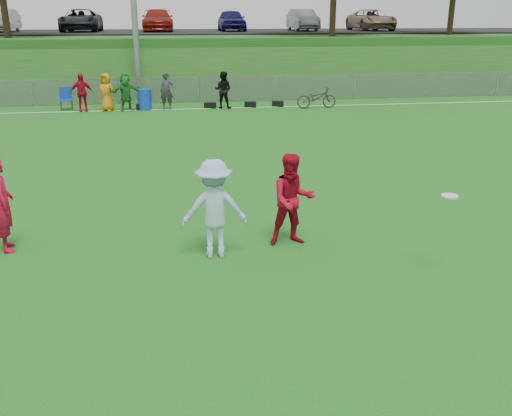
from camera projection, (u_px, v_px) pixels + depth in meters
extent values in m
plane|color=#245F14|center=(270.00, 269.00, 9.91)|extent=(120.00, 120.00, 0.00)
cube|color=white|center=(203.00, 109.00, 26.75)|extent=(60.00, 0.10, 0.01)
cube|color=gray|center=(200.00, 90.00, 28.43)|extent=(58.00, 0.02, 1.20)
cube|color=gray|center=(199.00, 77.00, 28.22)|extent=(58.00, 0.04, 0.04)
cube|color=#1B5618|center=(189.00, 57.00, 38.43)|extent=(120.00, 18.00, 3.00)
cube|color=black|center=(187.00, 32.00, 39.80)|extent=(120.00, 12.00, 0.10)
imported|color=gray|center=(1.00, 21.00, 36.88)|extent=(1.52, 4.37, 1.44)
imported|color=black|center=(81.00, 20.00, 37.60)|extent=(2.39, 5.18, 1.44)
imported|color=maroon|center=(158.00, 20.00, 38.33)|extent=(2.02, 4.96, 1.44)
imported|color=#131251|center=(231.00, 20.00, 39.05)|extent=(1.70, 4.23, 1.44)
imported|color=slate|center=(303.00, 20.00, 39.77)|extent=(1.52, 4.37, 1.44)
imported|color=gray|center=(371.00, 20.00, 40.50)|extent=(2.39, 5.18, 1.44)
imported|color=#B40C20|center=(81.00, 93.00, 25.69)|extent=(1.04, 0.54, 1.69)
imported|color=orange|center=(106.00, 92.00, 25.85)|extent=(0.98, 0.84, 1.69)
imported|color=#217C26|center=(126.00, 92.00, 25.97)|extent=(1.65, 1.04, 1.69)
imported|color=#323134|center=(167.00, 91.00, 26.24)|extent=(0.62, 0.41, 1.69)
imported|color=black|center=(223.00, 90.00, 26.62)|extent=(1.00, 0.89, 1.69)
cube|color=black|center=(142.00, 107.00, 26.40)|extent=(0.58, 0.35, 0.26)
cube|color=black|center=(210.00, 105.00, 26.85)|extent=(0.60, 0.41, 0.26)
cube|color=black|center=(250.00, 104.00, 27.13)|extent=(0.59, 0.38, 0.26)
cube|color=black|center=(278.00, 104.00, 27.32)|extent=(0.60, 0.40, 0.26)
imported|color=red|center=(2.00, 204.00, 10.45)|extent=(0.62, 0.75, 1.78)
imported|color=#A60B20|center=(293.00, 200.00, 10.74)|extent=(0.88, 0.69, 1.77)
imported|color=#A6CAE7|center=(214.00, 209.00, 10.17)|extent=(1.18, 0.69, 1.81)
cylinder|color=silver|center=(450.00, 196.00, 9.24)|extent=(0.28, 0.28, 0.03)
cylinder|color=#103CB7|center=(145.00, 99.00, 26.32)|extent=(0.76, 0.76, 0.95)
cube|color=#0F3BAA|center=(66.00, 100.00, 26.22)|extent=(0.62, 0.62, 0.06)
cube|color=#0F3BAA|center=(66.00, 93.00, 26.37)|extent=(0.56, 0.10, 0.56)
imported|color=#2B2B2D|center=(317.00, 98.00, 26.72)|extent=(1.88, 0.70, 0.98)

